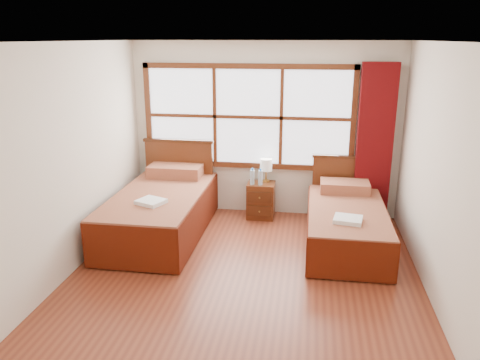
# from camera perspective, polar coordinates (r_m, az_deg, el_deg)

# --- Properties ---
(floor) EXTENTS (4.50, 4.50, 0.00)m
(floor) POSITION_cam_1_polar(r_m,az_deg,el_deg) (5.41, 0.31, -12.21)
(floor) COLOR brown
(floor) RESTS_ON ground
(ceiling) EXTENTS (4.50, 4.50, 0.00)m
(ceiling) POSITION_cam_1_polar(r_m,az_deg,el_deg) (4.72, 0.37, 16.54)
(ceiling) COLOR white
(ceiling) RESTS_ON wall_back
(wall_back) EXTENTS (4.00, 0.00, 4.00)m
(wall_back) POSITION_cam_1_polar(r_m,az_deg,el_deg) (7.08, 3.01, 6.08)
(wall_back) COLOR silver
(wall_back) RESTS_ON floor
(wall_left) EXTENTS (0.00, 4.50, 4.50)m
(wall_left) POSITION_cam_1_polar(r_m,az_deg,el_deg) (5.55, -20.56, 1.94)
(wall_left) COLOR silver
(wall_left) RESTS_ON floor
(wall_right) EXTENTS (0.00, 4.50, 4.50)m
(wall_right) POSITION_cam_1_polar(r_m,az_deg,el_deg) (5.03, 23.50, 0.13)
(wall_right) COLOR silver
(wall_right) RESTS_ON floor
(window) EXTENTS (3.16, 0.06, 1.56)m
(window) POSITION_cam_1_polar(r_m,az_deg,el_deg) (7.04, 0.96, 7.69)
(window) COLOR white
(window) RESTS_ON wall_back
(curtain) EXTENTS (0.50, 0.16, 2.30)m
(curtain) POSITION_cam_1_polar(r_m,az_deg,el_deg) (6.99, 16.07, 4.21)
(curtain) COLOR #5C090B
(curtain) RESTS_ON wall_back
(bed_left) EXTENTS (1.17, 2.27, 1.14)m
(bed_left) POSITION_cam_1_polar(r_m,az_deg,el_deg) (6.61, -9.52, -3.54)
(bed_left) COLOR #401E0D
(bed_left) RESTS_ON floor
(bed_right) EXTENTS (1.01, 2.03, 0.98)m
(bed_right) POSITION_cam_1_polar(r_m,az_deg,el_deg) (6.33, 12.80, -5.11)
(bed_right) COLOR #401E0D
(bed_right) RESTS_ON floor
(nightstand) EXTENTS (0.41, 0.41, 0.54)m
(nightstand) POSITION_cam_1_polar(r_m,az_deg,el_deg) (7.10, 2.57, -2.48)
(nightstand) COLOR #572913
(nightstand) RESTS_ON floor
(towels_left) EXTENTS (0.41, 0.39, 0.05)m
(towels_left) POSITION_cam_1_polar(r_m,az_deg,el_deg) (6.06, -10.80, -2.61)
(towels_left) COLOR white
(towels_left) RESTS_ON bed_left
(towels_right) EXTENTS (0.37, 0.34, 0.05)m
(towels_right) POSITION_cam_1_polar(r_m,az_deg,el_deg) (5.77, 13.02, -4.71)
(towels_right) COLOR white
(towels_right) RESTS_ON bed_right
(lamp) EXTENTS (0.18, 0.18, 0.35)m
(lamp) POSITION_cam_1_polar(r_m,az_deg,el_deg) (7.04, 3.20, 1.78)
(lamp) COLOR #BB8C3C
(lamp) RESTS_ON nightstand
(bottle_near) EXTENTS (0.07, 0.07, 0.25)m
(bottle_near) POSITION_cam_1_polar(r_m,az_deg,el_deg) (6.93, 1.50, 0.37)
(bottle_near) COLOR #AACADB
(bottle_near) RESTS_ON nightstand
(bottle_far) EXTENTS (0.07, 0.07, 0.25)m
(bottle_far) POSITION_cam_1_polar(r_m,az_deg,el_deg) (6.92, 2.50, 0.32)
(bottle_far) COLOR #AACADB
(bottle_far) RESTS_ON nightstand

